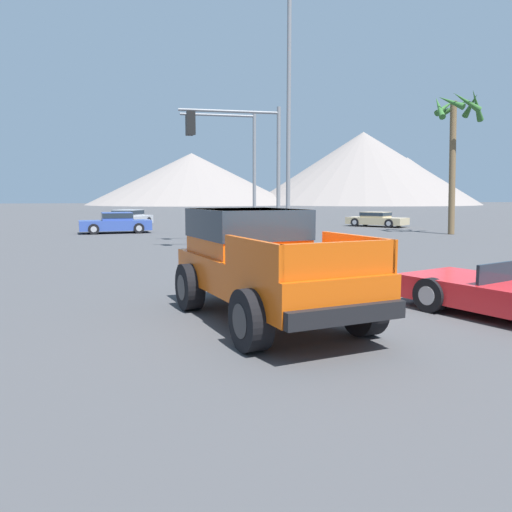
% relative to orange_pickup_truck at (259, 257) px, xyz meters
% --- Properties ---
extents(ground_plane, '(320.00, 320.00, 0.00)m').
position_rel_orange_pickup_truck_xyz_m(ground_plane, '(0.39, -0.80, -1.10)').
color(ground_plane, '#424244').
extents(orange_pickup_truck, '(3.06, 5.18, 1.95)m').
position_rel_orange_pickup_truck_xyz_m(orange_pickup_truck, '(0.00, 0.00, 0.00)').
color(orange_pickup_truck, '#CC4C0C').
rests_on(orange_pickup_truck, ground_plane).
extents(parked_car_tan, '(4.09, 4.38, 1.06)m').
position_rel_orange_pickup_truck_xyz_m(parked_car_tan, '(14.25, 24.95, -0.55)').
color(parked_car_tan, tan).
rests_on(parked_car_tan, ground_plane).
extents(parked_car_silver, '(3.51, 4.80, 1.22)m').
position_rel_orange_pickup_truck_xyz_m(parked_car_silver, '(-3.40, 28.84, -0.47)').
color(parked_car_silver, '#B7BABF').
rests_on(parked_car_silver, ground_plane).
extents(parked_car_white, '(4.49, 3.63, 1.20)m').
position_rel_orange_pickup_truck_xyz_m(parked_car_white, '(4.91, 22.51, -0.49)').
color(parked_car_white, white).
rests_on(parked_car_white, ground_plane).
extents(parked_car_blue, '(4.32, 2.30, 1.24)m').
position_rel_orange_pickup_truck_xyz_m(parked_car_blue, '(-3.90, 22.26, -0.47)').
color(parked_car_blue, '#334C9E').
rests_on(parked_car_blue, ground_plane).
extents(traffic_light_main, '(3.52, 0.38, 6.15)m').
position_rel_orange_pickup_truck_xyz_m(traffic_light_main, '(1.71, 14.64, 3.16)').
color(traffic_light_main, slate).
rests_on(traffic_light_main, ground_plane).
extents(traffic_light_crosswalk, '(4.15, 0.38, 5.82)m').
position_rel_orange_pickup_truck_xyz_m(traffic_light_crosswalk, '(1.80, 11.53, 2.99)').
color(traffic_light_crosswalk, slate).
rests_on(traffic_light_crosswalk, ground_plane).
extents(street_lamp_post, '(0.90, 0.24, 8.88)m').
position_rel_orange_pickup_truck_xyz_m(street_lamp_post, '(2.65, 7.54, 4.14)').
color(street_lamp_post, slate).
rests_on(street_lamp_post, ground_plane).
extents(palm_tree_tall, '(2.83, 2.89, 8.02)m').
position_rel_orange_pickup_truck_xyz_m(palm_tree_tall, '(15.21, 17.18, 4.87)').
color(palm_tree_tall, brown).
rests_on(palm_tree_tall, ground_plane).
extents(distant_mountain_range, '(106.18, 63.88, 19.90)m').
position_rel_orange_pickup_truck_xyz_m(distant_mountain_range, '(43.66, 123.85, 7.45)').
color(distant_mountain_range, gray).
rests_on(distant_mountain_range, ground_plane).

